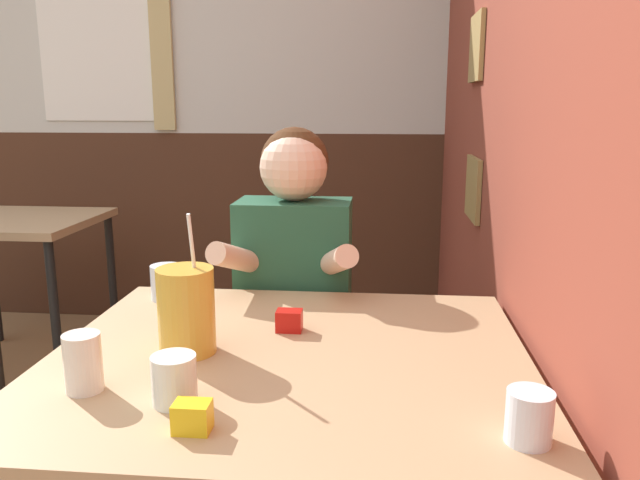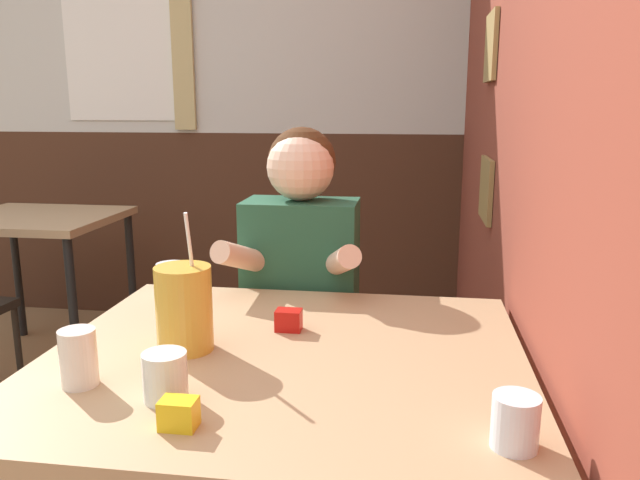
{
  "view_description": "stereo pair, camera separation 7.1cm",
  "coord_description": "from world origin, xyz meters",
  "px_view_note": "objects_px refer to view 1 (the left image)",
  "views": [
    {
      "loc": [
        1.07,
        -0.93,
        1.26
      ],
      "look_at": [
        0.93,
        0.48,
        0.95
      ],
      "focal_mm": 35.0,
      "sensor_mm": 36.0,
      "label": 1
    },
    {
      "loc": [
        1.14,
        -0.92,
        1.26
      ],
      "look_at": [
        0.93,
        0.48,
        0.95
      ],
      "focal_mm": 35.0,
      "sensor_mm": 36.0,
      "label": 2
    }
  ],
  "objects_px": {
    "main_table": "(289,381)",
    "person_seated": "(295,313)",
    "cocktail_pitcher": "(186,311)",
    "background_table": "(14,237)"
  },
  "relations": [
    {
      "from": "main_table",
      "to": "person_seated",
      "type": "distance_m",
      "value": 0.59
    },
    {
      "from": "cocktail_pitcher",
      "to": "background_table",
      "type": "bearing_deg",
      "value": 131.16
    },
    {
      "from": "background_table",
      "to": "person_seated",
      "type": "bearing_deg",
      "value": -31.9
    },
    {
      "from": "cocktail_pitcher",
      "to": "main_table",
      "type": "bearing_deg",
      "value": 1.53
    },
    {
      "from": "person_seated",
      "to": "cocktail_pitcher",
      "type": "xyz_separation_m",
      "value": [
        -0.15,
        -0.59,
        0.2
      ]
    },
    {
      "from": "main_table",
      "to": "person_seated",
      "type": "xyz_separation_m",
      "value": [
        -0.07,
        0.59,
        -0.05
      ]
    },
    {
      "from": "main_table",
      "to": "background_table",
      "type": "bearing_deg",
      "value": 135.63
    },
    {
      "from": "person_seated",
      "to": "cocktail_pitcher",
      "type": "distance_m",
      "value": 0.64
    },
    {
      "from": "main_table",
      "to": "background_table",
      "type": "distance_m",
      "value": 2.14
    },
    {
      "from": "background_table",
      "to": "cocktail_pitcher",
      "type": "distance_m",
      "value": 2.0
    }
  ]
}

